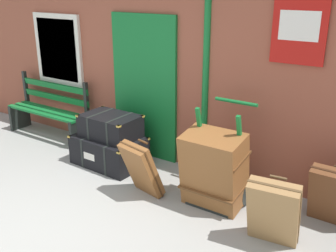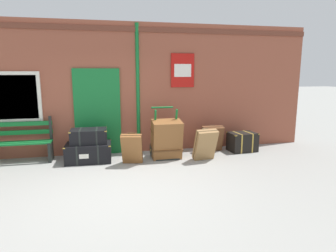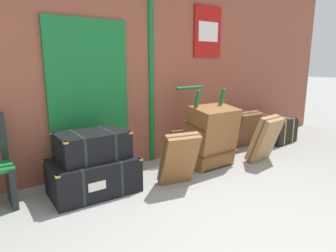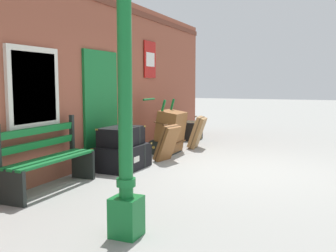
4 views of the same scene
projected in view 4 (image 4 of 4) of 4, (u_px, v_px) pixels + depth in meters
ground_plane at (233, 171)px, 6.79m from camera, size 60.00×60.00×0.00m
brick_facade at (102, 79)px, 7.59m from camera, size 10.40×0.35×3.20m
lamp_post at (125, 126)px, 3.81m from camera, size 0.28×0.28×2.91m
platform_bench at (48, 159)px, 5.57m from camera, size 1.60×0.43×1.01m
steamer_trunk_base at (123, 157)px, 6.96m from camera, size 1.03×0.69×0.43m
steamer_trunk_middle at (121, 136)px, 6.95m from camera, size 0.82×0.56×0.33m
porters_trolley at (163, 140)px, 8.59m from camera, size 0.71×0.69×1.18m
large_brown_trunk at (170, 132)px, 8.50m from camera, size 0.70×0.56×0.94m
suitcase_oxblood at (167, 143)px, 7.64m from camera, size 0.52×0.48×0.72m
suitcase_beige at (175, 130)px, 9.84m from camera, size 0.57×0.35×0.68m
suitcase_charcoal at (197, 132)px, 9.15m from camera, size 0.53×0.45×0.75m
corner_trunk at (191, 131)px, 10.50m from camera, size 0.72×0.54×0.49m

